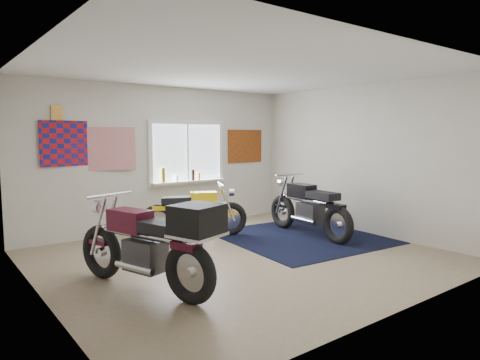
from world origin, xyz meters
TOP-DOWN VIEW (x-y plane):
  - ground at (0.00, 0.00)m, footprint 5.50×5.50m
  - room_shell at (0.00, 0.00)m, footprint 5.50×5.50m
  - navy_rug at (1.55, 0.36)m, footprint 2.72×2.81m
  - window_assembly at (0.50, 2.47)m, footprint 1.66×0.17m
  - oil_bottles at (0.26, 2.40)m, footprint 0.85×0.07m
  - flag_display at (-1.90, 2.48)m, footprint 1.60×0.10m
  - triumph_poster at (1.95, 2.48)m, footprint 0.90×0.03m
  - yellow_triumph at (0.06, 1.50)m, footprint 1.76×0.90m
  - black_chrome_bike at (1.75, 0.38)m, footprint 0.64×2.10m
  - maroon_tourer at (-1.70, -0.50)m, footprint 1.04×2.12m

SIDE VIEW (x-z plane):
  - ground at x=0.00m, z-range 0.00..0.00m
  - navy_rug at x=1.55m, z-range 0.00..0.01m
  - yellow_triumph at x=0.06m, z-range -0.06..0.89m
  - black_chrome_bike at x=1.75m, z-range -0.07..1.01m
  - maroon_tourer at x=-1.70m, z-range 0.02..1.11m
  - oil_bottles at x=0.26m, z-range 0.87..1.15m
  - window_assembly at x=0.50m, z-range 0.74..2.00m
  - triumph_poster at x=1.95m, z-range 1.20..1.90m
  - room_shell at x=0.00m, z-range -1.11..4.39m
  - flag_display at x=-1.90m, z-range 1.56..2.73m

